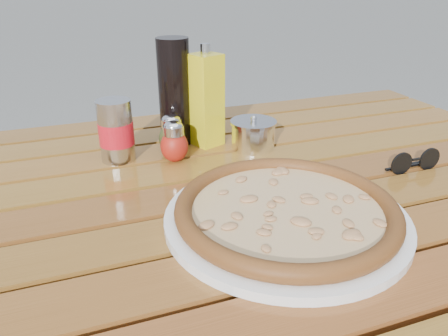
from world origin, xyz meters
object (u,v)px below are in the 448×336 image
object	(u,v)px
pepper_shaker	(174,142)
olive_oil_cruet	(206,100)
table	(228,226)
parmesan_tin	(253,134)
dark_bottle	(174,92)
oregano_shaker	(172,135)
soda_can	(116,131)
sunglasses	(414,162)
pizza	(287,209)
plate	(286,218)

from	to	relation	value
pepper_shaker	olive_oil_cruet	world-z (taller)	olive_oil_cruet
table	olive_oil_cruet	size ratio (longest dim) A/B	6.67
parmesan_tin	dark_bottle	bearing A→B (deg)	148.92
parmesan_tin	olive_oil_cruet	bearing A→B (deg)	146.58
oregano_shaker	parmesan_tin	size ratio (longest dim) A/B	0.75
table	soda_can	world-z (taller)	soda_can
sunglasses	table	bearing A→B (deg)	172.88
oregano_shaker	dark_bottle	world-z (taller)	dark_bottle
pepper_shaker	soda_can	bearing A→B (deg)	157.05
pizza	table	bearing A→B (deg)	108.04
dark_bottle	sunglasses	distance (m)	0.49
plate	soda_can	world-z (taller)	soda_can
pizza	dark_bottle	size ratio (longest dim) A/B	1.68
pepper_shaker	sunglasses	xyz separation A→B (m)	(0.41, -0.19, -0.02)
table	dark_bottle	size ratio (longest dim) A/B	6.36
pizza	olive_oil_cruet	world-z (taller)	olive_oil_cruet
dark_bottle	soda_can	xyz separation A→B (m)	(-0.13, -0.05, -0.05)
sunglasses	soda_can	bearing A→B (deg)	155.52
parmesan_tin	table	bearing A→B (deg)	-126.13
parmesan_tin	sunglasses	xyz separation A→B (m)	(0.24, -0.20, -0.01)
plate	pepper_shaker	bearing A→B (deg)	109.50
table	pizza	world-z (taller)	pizza
table	pepper_shaker	xyz separation A→B (m)	(-0.06, 0.15, 0.11)
oregano_shaker	parmesan_tin	xyz separation A→B (m)	(0.16, -0.03, -0.01)
oregano_shaker	sunglasses	world-z (taller)	oregano_shaker
dark_bottle	table	bearing A→B (deg)	-83.43
plate	soda_can	size ratio (longest dim) A/B	3.00
olive_oil_cruet	dark_bottle	bearing A→B (deg)	152.46
parmesan_tin	plate	bearing A→B (deg)	-103.96
pepper_shaker	olive_oil_cruet	xyz separation A→B (m)	(0.09, 0.06, 0.06)
oregano_shaker	sunglasses	bearing A→B (deg)	-30.22
pepper_shaker	olive_oil_cruet	size ratio (longest dim) A/B	0.39
dark_bottle	parmesan_tin	size ratio (longest dim) A/B	2.02
plate	olive_oil_cruet	size ratio (longest dim) A/B	1.71
dark_bottle	sunglasses	size ratio (longest dim) A/B	2.00
pepper_shaker	dark_bottle	bearing A→B (deg)	73.47
plate	pepper_shaker	size ratio (longest dim) A/B	4.39
plate	dark_bottle	world-z (taller)	dark_bottle
table	soda_can	size ratio (longest dim) A/B	11.67
pepper_shaker	dark_bottle	world-z (taller)	dark_bottle
oregano_shaker	dark_bottle	distance (m)	0.09
pepper_shaker	soda_can	distance (m)	0.11
table	oregano_shaker	distance (m)	0.23
soda_can	olive_oil_cruet	bearing A→B (deg)	6.21
pepper_shaker	oregano_shaker	world-z (taller)	same
oregano_shaker	pizza	bearing A→B (deg)	-73.77
table	sunglasses	xyz separation A→B (m)	(0.35, -0.05, 0.09)
table	plate	bearing A→B (deg)	-71.96
pizza	oregano_shaker	xyz separation A→B (m)	(-0.09, 0.32, 0.02)
table	parmesan_tin	distance (m)	0.22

